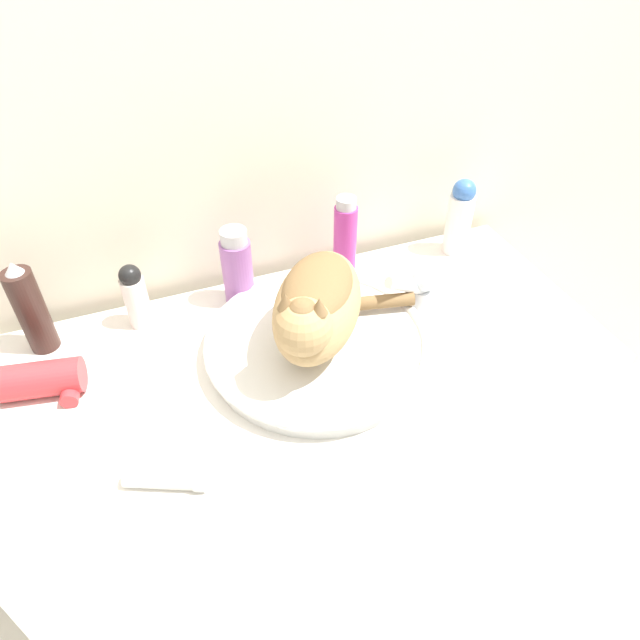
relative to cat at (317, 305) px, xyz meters
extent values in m
cube|color=beige|center=(-0.01, 0.35, 0.19)|extent=(8.00, 0.05, 2.40)
cube|color=white|center=(-0.01, 0.04, -0.57)|extent=(1.18, 0.51, 0.87)
cylinder|color=silver|center=(0.01, 0.01, -0.12)|extent=(0.41, 0.41, 0.03)
torus|color=silver|center=(0.01, 0.01, -0.10)|extent=(0.43, 0.43, 0.02)
ellipsoid|color=tan|center=(0.01, 0.01, -0.01)|extent=(0.28, 0.32, 0.15)
ellipsoid|color=brown|center=(0.01, 0.01, 0.03)|extent=(0.22, 0.24, 0.07)
sphere|color=tan|center=(-0.06, -0.08, 0.03)|extent=(0.10, 0.10, 0.10)
sphere|color=brown|center=(-0.06, -0.08, 0.06)|extent=(0.05, 0.05, 0.05)
cone|color=brown|center=(-0.08, -0.07, 0.08)|extent=(0.03, 0.03, 0.03)
cone|color=brown|center=(-0.03, -0.10, 0.08)|extent=(0.03, 0.03, 0.03)
cylinder|color=brown|center=(0.12, 0.05, -0.07)|extent=(0.21, 0.07, 0.03)
cylinder|color=silver|center=(0.25, 0.05, -0.10)|extent=(0.04, 0.04, 0.06)
cylinder|color=silver|center=(0.21, 0.04, -0.05)|extent=(0.11, 0.04, 0.07)
sphere|color=silver|center=(0.25, 0.05, -0.05)|extent=(0.05, 0.05, 0.05)
cylinder|color=silver|center=(-0.30, 0.22, -0.08)|extent=(0.05, 0.05, 0.11)
sphere|color=black|center=(-0.30, 0.22, -0.01)|extent=(0.04, 0.04, 0.04)
cylinder|color=#331E19|center=(-0.49, 0.22, -0.04)|extent=(0.05, 0.05, 0.18)
cone|color=#B7B7BC|center=(-0.49, 0.22, 0.06)|extent=(0.03, 0.03, 0.02)
cylinder|color=#93569E|center=(-0.09, 0.22, -0.06)|extent=(0.06, 0.06, 0.15)
cylinder|color=#B7B7BC|center=(-0.09, 0.22, 0.03)|extent=(0.05, 0.05, 0.03)
cylinder|color=#B2338C|center=(0.15, 0.22, -0.04)|extent=(0.05, 0.05, 0.18)
cylinder|color=#B7B7BC|center=(0.15, 0.22, 0.05)|extent=(0.04, 0.04, 0.02)
cylinder|color=white|center=(0.44, 0.22, -0.06)|extent=(0.06, 0.06, 0.15)
sphere|color=#3866AD|center=(0.44, 0.22, 0.03)|extent=(0.05, 0.05, 0.05)
cylinder|color=silver|center=(-0.33, -0.18, -0.12)|extent=(0.11, 0.07, 0.03)
cylinder|color=white|center=(-0.27, -0.20, -0.12)|extent=(0.03, 0.04, 0.03)
cylinder|color=#C63338|center=(-0.49, 0.10, -0.10)|extent=(0.16, 0.09, 0.07)
cylinder|color=#C63338|center=(-0.44, 0.09, -0.12)|extent=(0.05, 0.10, 0.03)
camera|label=1|loc=(-0.28, -0.73, 0.65)|focal=32.00mm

